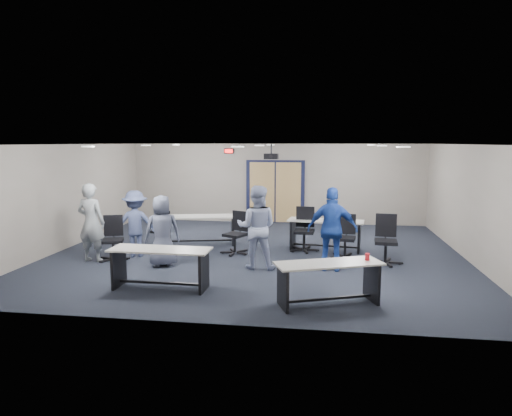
# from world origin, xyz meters

# --- Properties ---
(floor) EXTENTS (10.00, 10.00, 0.00)m
(floor) POSITION_xyz_m (0.00, 0.00, 0.00)
(floor) COLOR #1C222D
(floor) RESTS_ON ground
(back_wall) EXTENTS (10.00, 0.04, 2.70)m
(back_wall) POSITION_xyz_m (0.00, 4.50, 1.35)
(back_wall) COLOR gray
(back_wall) RESTS_ON floor
(front_wall) EXTENTS (10.00, 0.04, 2.70)m
(front_wall) POSITION_xyz_m (0.00, -4.50, 1.35)
(front_wall) COLOR gray
(front_wall) RESTS_ON floor
(left_wall) EXTENTS (0.04, 9.00, 2.70)m
(left_wall) POSITION_xyz_m (-5.00, 0.00, 1.35)
(left_wall) COLOR gray
(left_wall) RESTS_ON floor
(right_wall) EXTENTS (0.04, 9.00, 2.70)m
(right_wall) POSITION_xyz_m (5.00, 0.00, 1.35)
(right_wall) COLOR gray
(right_wall) RESTS_ON floor
(ceiling) EXTENTS (10.00, 9.00, 0.04)m
(ceiling) POSITION_xyz_m (0.00, 0.00, 2.70)
(ceiling) COLOR white
(ceiling) RESTS_ON back_wall
(double_door) EXTENTS (2.00, 0.07, 2.20)m
(double_door) POSITION_xyz_m (0.00, 4.46, 1.05)
(double_door) COLOR #111533
(double_door) RESTS_ON back_wall
(exit_sign) EXTENTS (0.32, 0.07, 0.18)m
(exit_sign) POSITION_xyz_m (-1.60, 4.44, 2.45)
(exit_sign) COLOR black
(exit_sign) RESTS_ON back_wall
(ceiling_projector) EXTENTS (0.35, 0.32, 0.37)m
(ceiling_projector) POSITION_xyz_m (0.30, 0.50, 2.40)
(ceiling_projector) COLOR black
(ceiling_projector) RESTS_ON ceiling
(ceiling_can_lights) EXTENTS (6.24, 5.74, 0.02)m
(ceiling_can_lights) POSITION_xyz_m (0.00, 0.25, 2.67)
(ceiling_can_lights) COLOR white
(ceiling_can_lights) RESTS_ON ceiling
(table_front_left) EXTENTS (1.91, 0.66, 0.77)m
(table_front_left) POSITION_xyz_m (-1.41, -2.96, 0.53)
(table_front_left) COLOR beige
(table_front_left) RESTS_ON floor
(table_front_right) EXTENTS (1.91, 1.23, 0.86)m
(table_front_right) POSITION_xyz_m (1.73, -3.38, 0.51)
(table_front_right) COLOR beige
(table_front_right) RESTS_ON floor
(table_back_left) EXTENTS (2.04, 1.08, 0.79)m
(table_back_left) POSITION_xyz_m (-1.64, 0.79, 0.54)
(table_back_left) COLOR beige
(table_back_left) RESTS_ON floor
(table_back_right) EXTENTS (1.98, 0.88, 1.06)m
(table_back_right) POSITION_xyz_m (1.68, 0.66, 0.54)
(table_back_right) COLOR beige
(table_back_right) RESTS_ON floor
(chair_back_a) EXTENTS (0.61, 0.61, 0.95)m
(chair_back_a) POSITION_xyz_m (-2.61, 0.34, 0.47)
(chair_back_a) COLOR black
(chair_back_a) RESTS_ON floor
(chair_back_b) EXTENTS (0.89, 0.89, 1.05)m
(chair_back_b) POSITION_xyz_m (-0.53, -0.11, 0.53)
(chair_back_b) COLOR black
(chair_back_b) RESTS_ON floor
(chair_back_c) EXTENTS (0.74, 0.74, 1.12)m
(chair_back_c) POSITION_xyz_m (1.16, 0.42, 0.56)
(chair_back_c) COLOR black
(chair_back_c) RESTS_ON floor
(chair_back_d) EXTENTS (0.75, 0.75, 1.04)m
(chair_back_d) POSITION_xyz_m (2.15, -0.14, 0.52)
(chair_back_d) COLOR black
(chair_back_d) RESTS_ON floor
(chair_loose_left) EXTENTS (0.84, 0.84, 1.05)m
(chair_loose_left) POSITION_xyz_m (-3.22, -1.16, 0.52)
(chair_loose_left) COLOR black
(chair_loose_left) RESTS_ON floor
(chair_loose_right) EXTENTS (0.77, 0.77, 1.13)m
(chair_loose_right) POSITION_xyz_m (3.04, -0.55, 0.56)
(chair_loose_right) COLOR black
(chair_loose_right) RESTS_ON floor
(person_gray) EXTENTS (0.71, 0.50, 1.83)m
(person_gray) POSITION_xyz_m (-3.68, -1.28, 0.92)
(person_gray) COLOR #9FA8AE
(person_gray) RESTS_ON floor
(person_plaid) EXTENTS (0.92, 0.79, 1.60)m
(person_plaid) POSITION_xyz_m (-1.92, -1.43, 0.80)
(person_plaid) COLOR #51576F
(person_plaid) RESTS_ON floor
(person_lightblue) EXTENTS (0.89, 0.70, 1.83)m
(person_lightblue) POSITION_xyz_m (0.19, -1.30, 0.92)
(person_lightblue) COLOR #A0ACD4
(person_lightblue) RESTS_ON floor
(person_navy) EXTENTS (1.09, 0.51, 1.81)m
(person_navy) POSITION_xyz_m (1.82, -1.26, 0.91)
(person_navy) COLOR #1B3C98
(person_navy) RESTS_ON floor
(person_back) EXTENTS (1.17, 0.87, 1.61)m
(person_back) POSITION_xyz_m (-2.86, -0.68, 0.80)
(person_back) COLOR #475380
(person_back) RESTS_ON floor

